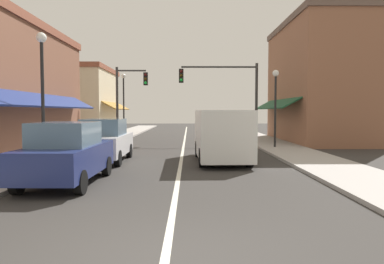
{
  "coord_description": "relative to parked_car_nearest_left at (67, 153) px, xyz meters",
  "views": [
    {
      "loc": [
        0.34,
        -4.83,
        2.07
      ],
      "look_at": [
        0.47,
        12.52,
        1.09
      ],
      "focal_mm": 33.96,
      "sensor_mm": 36.0,
      "label": 1
    }
  ],
  "objects": [
    {
      "name": "parked_car_nearest_left",
      "position": [
        0.0,
        0.0,
        0.0
      ],
      "size": [
        1.82,
        4.12,
        1.77
      ],
      "rotation": [
        0.0,
        0.0,
        -0.01
      ],
      "color": "navy",
      "rests_on": "ground"
    },
    {
      "name": "van_in_lane",
      "position": [
        4.81,
        4.7,
        0.27
      ],
      "size": [
        2.1,
        5.23,
        2.12
      ],
      "rotation": [
        0.0,
        0.0,
        0.03
      ],
      "color": "silver",
      "rests_on": "ground"
    },
    {
      "name": "storefront_right_block",
      "position": [
        12.39,
        14.53,
        3.2
      ],
      "size": [
        6.21,
        10.2,
        8.16
      ],
      "color": "#8E5B42",
      "rests_on": "ground"
    },
    {
      "name": "ground_plane",
      "position": [
        3.14,
        12.53,
        -0.88
      ],
      "size": [
        80.0,
        80.0,
        0.0
      ],
      "primitive_type": "plane",
      "color": "#33302D"
    },
    {
      "name": "sidewalk_left",
      "position": [
        -2.36,
        12.53,
        -0.82
      ],
      "size": [
        2.6,
        56.0,
        0.12
      ],
      "primitive_type": "cube",
      "color": "#A39E99",
      "rests_on": "ground"
    },
    {
      "name": "street_lamp_left_near",
      "position": [
        -1.77,
        2.78,
        2.4
      ],
      "size": [
        0.36,
        0.36,
        4.88
      ],
      "color": "black",
      "rests_on": "ground"
    },
    {
      "name": "sidewalk_right",
      "position": [
        8.64,
        12.53,
        -0.82
      ],
      "size": [
        2.6,
        56.0,
        0.12
      ],
      "primitive_type": "cube",
      "color": "#A39E99",
      "rests_on": "ground"
    },
    {
      "name": "traffic_signal_mast_arm",
      "position": [
        6.07,
        13.73,
        2.74
      ],
      "size": [
        5.22,
        0.5,
        5.26
      ],
      "color": "#333333",
      "rests_on": "ground"
    },
    {
      "name": "street_lamp_left_far",
      "position": [
        -1.76,
        18.83,
        2.52
      ],
      "size": [
        0.36,
        0.36,
        5.09
      ],
      "color": "black",
      "rests_on": "ground"
    },
    {
      "name": "traffic_signal_left_corner",
      "position": [
        -0.91,
        15.63,
        2.52
      ],
      "size": [
        2.3,
        0.5,
        5.23
      ],
      "color": "#333333",
      "rests_on": "ground"
    },
    {
      "name": "street_lamp_right_mid",
      "position": [
        8.23,
        9.7,
        2.09
      ],
      "size": [
        0.36,
        0.36,
        4.35
      ],
      "color": "black",
      "rests_on": "ground"
    },
    {
      "name": "lane_center_stripe",
      "position": [
        3.14,
        12.53,
        -0.88
      ],
      "size": [
        0.14,
        52.0,
        0.01
      ],
      "primitive_type": "cube",
      "color": "silver",
      "rests_on": "ground"
    },
    {
      "name": "storefront_far_left",
      "position": [
        -5.99,
        22.53,
        2.12
      ],
      "size": [
        5.99,
        8.2,
        5.99
      ],
      "color": "beige",
      "rests_on": "ground"
    },
    {
      "name": "parked_car_second_left",
      "position": [
        -0.0,
        4.61,
        0.0
      ],
      "size": [
        1.81,
        4.11,
        1.77
      ],
      "rotation": [
        0.0,
        0.0,
        0.01
      ],
      "color": "silver",
      "rests_on": "ground"
    }
  ]
}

